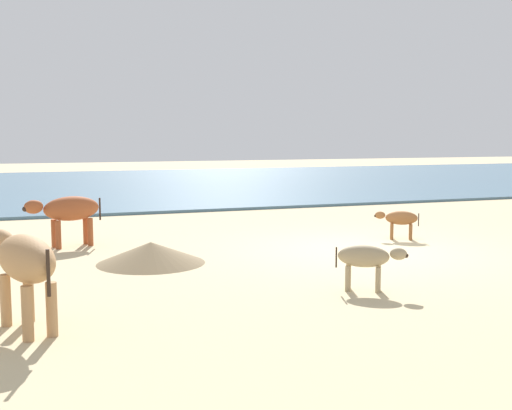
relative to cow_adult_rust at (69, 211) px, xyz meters
name	(u,v)px	position (x,y,z in m)	size (l,w,h in m)	color
ground	(360,251)	(4.98, -2.20, -0.69)	(80.00, 80.00, 0.00)	#CCB789
sea_water	(170,183)	(4.98, 14.37, -0.65)	(60.00, 20.00, 0.08)	slate
cow_adult_rust	(69,211)	(0.00, 0.00, 0.00)	(1.45, 0.71, 0.96)	#9E4C28
calf_near_brown	(400,219)	(6.35, -1.37, -0.27)	(0.83, 0.60, 0.58)	brown
calf_far_dun	(366,258)	(3.58, -4.86, -0.24)	(0.89, 0.67, 0.63)	tan
cow_second_adult_tan	(24,261)	(-0.74, -5.13, 0.07)	(0.85, 1.58, 1.05)	tan
debris_pile_0	(151,253)	(1.17, -2.05, -0.51)	(1.78, 1.78, 0.35)	#7A6647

